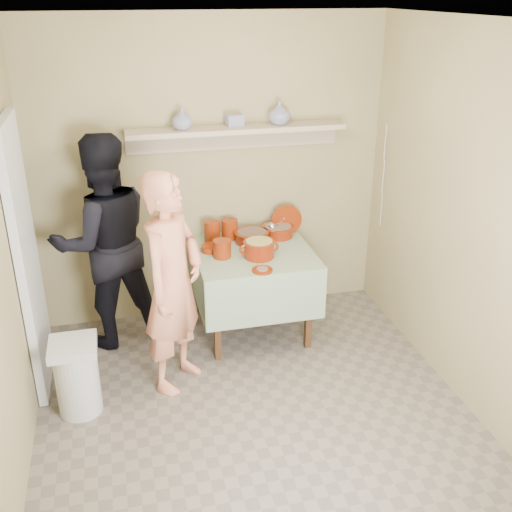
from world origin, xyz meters
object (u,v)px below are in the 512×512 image
object	(u,v)px
person_cook	(173,284)
serving_table	(253,263)
person_helper	(105,242)
trash_bin	(77,377)
cazuela_rice	(259,247)

from	to	relation	value
person_cook	serving_table	bearing A→B (deg)	-13.17
person_helper	trash_bin	size ratio (longest dim) A/B	3.16
cazuela_rice	trash_bin	bearing A→B (deg)	-156.44
person_cook	cazuela_rice	world-z (taller)	person_cook
person_cook	serving_table	distance (m)	0.95
person_cook	trash_bin	world-z (taller)	person_cook
serving_table	person_helper	bearing A→B (deg)	172.35
person_helper	serving_table	xyz separation A→B (m)	(1.18, -0.16, -0.24)
serving_table	person_cook	bearing A→B (deg)	-140.66
cazuela_rice	trash_bin	size ratio (longest dim) A/B	0.59
person_cook	trash_bin	xyz separation A→B (m)	(-0.72, -0.19, -0.54)
cazuela_rice	trash_bin	xyz separation A→B (m)	(-1.46, -0.64, -0.56)
person_cook	person_helper	world-z (taller)	person_helper
serving_table	trash_bin	world-z (taller)	serving_table
person_helper	trash_bin	xyz separation A→B (m)	(-0.26, -0.94, -0.60)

